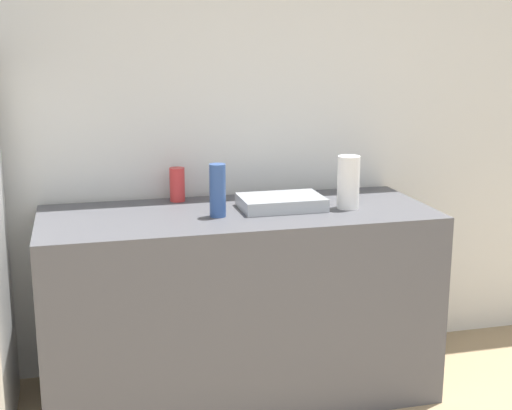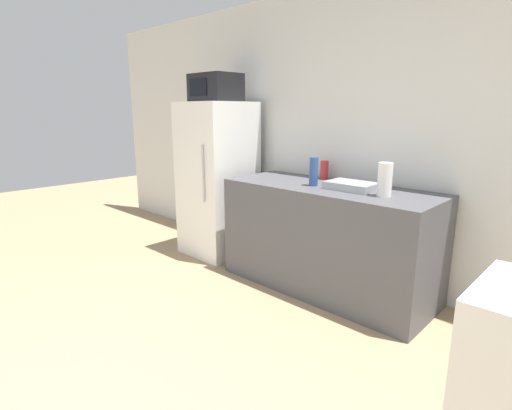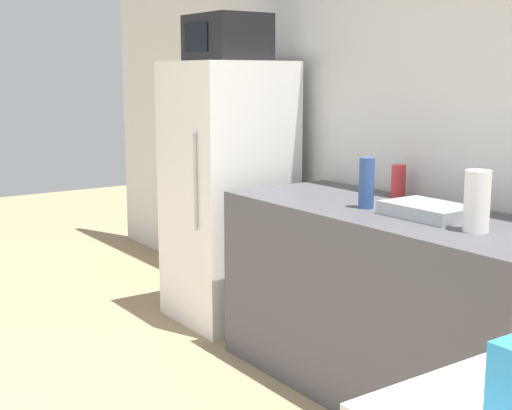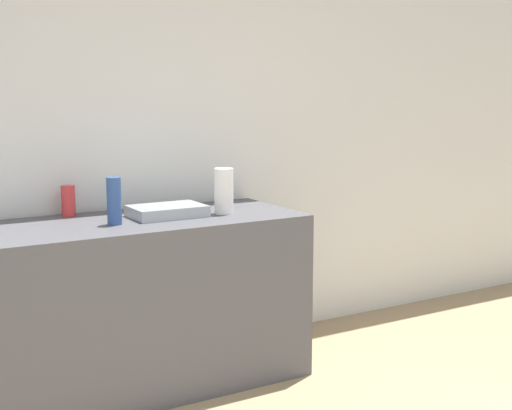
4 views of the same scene
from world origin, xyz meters
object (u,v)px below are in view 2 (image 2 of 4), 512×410
Objects in this scene: paper_towel_roll at (385,180)px; bottle_short at (324,170)px; bottle_tall at (314,171)px; refrigerator at (218,180)px; microwave at (216,88)px.

bottle_short is at bearing 155.49° from paper_towel_roll.
bottle_tall reaches higher than bottle_short.
microwave reaches higher than refrigerator.
refrigerator is 6.72× the size of bottle_tall.
bottle_tall is (1.27, -0.04, 0.22)m from refrigerator.
bottle_tall is 0.38m from bottle_short.
microwave is 1.46m from bottle_tall.
refrigerator is at bearing 178.18° from bottle_tall.
bottle_tall is 0.63m from paper_towel_roll.
bottle_short is 0.67× the size of paper_towel_roll.
refrigerator is at bearing 72.08° from microwave.
bottle_short is at bearing 15.44° from microwave.
bottle_short is (1.13, 0.31, -0.75)m from microwave.
refrigerator is 6.47× the size of paper_towel_roll.
microwave is at bearing -107.92° from refrigerator.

